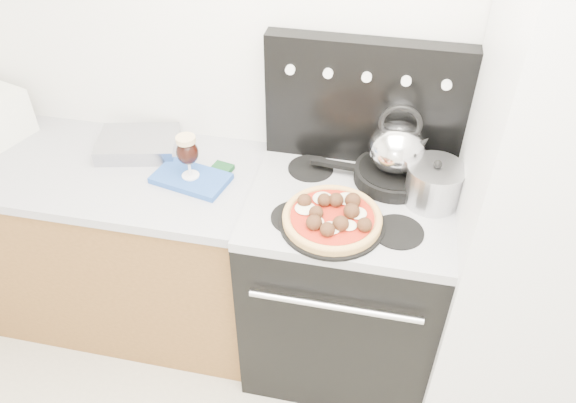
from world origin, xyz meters
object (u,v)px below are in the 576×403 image
(beer_glass, at_px, (188,157))
(pizza, at_px, (332,216))
(oven_mitt, at_px, (191,178))
(stove_body, at_px, (343,285))
(skillet, at_px, (393,175))
(fridge, at_px, (553,223))
(base_cabinet, at_px, (106,245))
(tea_kettle, at_px, (397,144))
(stock_pot, at_px, (433,185))
(pizza_pan, at_px, (332,223))

(beer_glass, distance_m, pizza, 0.60)
(oven_mitt, height_order, beer_glass, beer_glass)
(stove_body, relative_size, skillet, 2.96)
(fridge, xyz_separation_m, beer_glass, (-1.33, 0.03, 0.07))
(base_cabinet, relative_size, pizza, 4.18)
(base_cabinet, distance_m, skillet, 1.35)
(base_cabinet, height_order, tea_kettle, tea_kettle)
(stock_pot, bearing_deg, pizza, -149.21)
(stove_body, bearing_deg, tea_kettle, 45.47)
(base_cabinet, xyz_separation_m, oven_mitt, (0.48, -0.02, 0.48))
(base_cabinet, relative_size, stock_pot, 7.25)
(skillet, bearing_deg, tea_kettle, 0.00)
(fridge, relative_size, beer_glass, 10.32)
(stove_body, xyz_separation_m, beer_glass, (-0.63, 0.00, 0.58))
(beer_glass, distance_m, pizza_pan, 0.60)
(base_cabinet, relative_size, stove_body, 1.65)
(pizza_pan, distance_m, stock_pot, 0.40)
(oven_mitt, distance_m, tea_kettle, 0.80)
(pizza, height_order, tea_kettle, tea_kettle)
(oven_mitt, height_order, stock_pot, stock_pot)
(pizza, bearing_deg, stove_body, 72.02)
(beer_glass, bearing_deg, pizza_pan, -15.22)
(fridge, bearing_deg, beer_glass, 178.82)
(pizza_pan, distance_m, tea_kettle, 0.39)
(stock_pot, bearing_deg, pizza_pan, -149.21)
(pizza_pan, xyz_separation_m, skillet, (0.19, 0.30, 0.02))
(base_cabinet, bearing_deg, skillet, 5.41)
(base_cabinet, xyz_separation_m, stock_pot, (1.39, 0.02, 0.56))
(stove_body, height_order, stock_pot, stock_pot)
(skillet, bearing_deg, stock_pot, -33.54)
(oven_mitt, relative_size, skillet, 0.97)
(fridge, distance_m, beer_glass, 1.33)
(stove_body, bearing_deg, fridge, -2.05)
(stove_body, height_order, fridge, fridge)
(stove_body, bearing_deg, pizza, -107.98)
(tea_kettle, bearing_deg, stock_pot, -37.56)
(base_cabinet, distance_m, tea_kettle, 1.41)
(base_cabinet, bearing_deg, fridge, -1.59)
(tea_kettle, relative_size, stock_pot, 1.16)
(base_cabinet, height_order, beer_glass, beer_glass)
(skillet, bearing_deg, base_cabinet, -174.59)
(pizza_pan, height_order, pizza, pizza)
(beer_glass, bearing_deg, tea_kettle, 10.38)
(fridge, height_order, oven_mitt, fridge)
(stove_body, distance_m, beer_glass, 0.85)
(base_cabinet, distance_m, pizza_pan, 1.18)
(stock_pot, bearing_deg, beer_glass, -177.26)
(fridge, xyz_separation_m, stock_pot, (-0.41, 0.07, 0.04))
(beer_glass, relative_size, pizza_pan, 0.50)
(tea_kettle, bearing_deg, fridge, -20.73)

